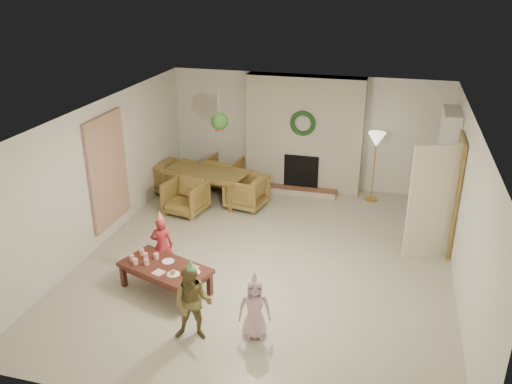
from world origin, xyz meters
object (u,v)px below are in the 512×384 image
(dining_table, at_px, (205,185))
(dining_chair_near, at_px, (186,197))
(dining_chair_left, at_px, (175,178))
(child_plaid, at_px, (193,303))
(dining_chair_right, at_px, (246,192))
(child_red, at_px, (162,245))
(child_pink, at_px, (254,308))
(dining_chair_far, at_px, (223,172))
(coffee_table_top, at_px, (165,268))

(dining_table, xyz_separation_m, dining_chair_near, (-0.14, -0.76, 0.03))
(dining_chair_left, xyz_separation_m, child_plaid, (2.19, -4.52, 0.20))
(dining_table, xyz_separation_m, dining_chair_left, (-0.76, 0.14, 0.03))
(dining_chair_right, height_order, child_plaid, child_plaid)
(dining_table, distance_m, dining_chair_right, 0.97)
(child_red, relative_size, child_pink, 1.10)
(dining_chair_left, relative_size, child_red, 0.78)
(dining_table, distance_m, child_pink, 4.68)
(dining_chair_near, distance_m, child_pink, 4.10)
(dining_chair_near, distance_m, child_red, 2.25)
(dining_chair_near, height_order, dining_chair_far, same)
(child_plaid, bearing_deg, coffee_table_top, 121.04)
(dining_chair_near, relative_size, child_red, 0.78)
(dining_table, height_order, coffee_table_top, dining_table)
(dining_chair_far, relative_size, child_pink, 0.85)
(dining_table, height_order, child_pink, child_pink)
(dining_table, distance_m, dining_chair_near, 0.77)
(dining_chair_right, distance_m, child_pink, 4.14)
(dining_chair_near, height_order, child_red, child_red)
(dining_chair_right, bearing_deg, dining_chair_far, -128.66)
(dining_chair_left, bearing_deg, child_pink, -134.63)
(child_red, bearing_deg, dining_chair_right, -122.26)
(dining_table, height_order, dining_chair_near, dining_chair_near)
(dining_chair_far, distance_m, coffee_table_top, 4.22)
(child_pink, bearing_deg, dining_table, 100.47)
(coffee_table_top, bearing_deg, dining_chair_left, 129.88)
(dining_chair_left, bearing_deg, dining_chair_far, -45.00)
(dining_table, xyz_separation_m, dining_chair_far, (0.14, 0.76, 0.03))
(dining_chair_left, height_order, coffee_table_top, dining_chair_left)
(child_plaid, bearing_deg, child_red, 117.31)
(child_red, height_order, child_pink, child_red)
(child_plaid, bearing_deg, dining_chair_far, 94.20)
(dining_table, distance_m, child_red, 2.98)
(dining_chair_right, bearing_deg, child_plaid, 17.23)
(dining_chair_left, height_order, child_plaid, child_plaid)
(coffee_table_top, bearing_deg, child_pink, -4.85)
(dining_chair_left, distance_m, child_pink, 5.20)
(dining_chair_near, distance_m, dining_chair_far, 1.55)
(child_pink, bearing_deg, dining_chair_near, 107.25)
(dining_chair_right, distance_m, coffee_table_top, 3.27)
(coffee_table_top, distance_m, child_plaid, 1.26)
(coffee_table_top, height_order, child_pink, child_pink)
(dining_table, relative_size, coffee_table_top, 1.28)
(dining_chair_right, relative_size, coffee_table_top, 0.55)
(dining_chair_near, bearing_deg, dining_table, 90.00)
(dining_table, bearing_deg, child_plaid, -61.20)
(dining_table, height_order, dining_chair_left, dining_chair_left)
(dining_table, distance_m, coffee_table_top, 3.49)
(coffee_table_top, bearing_deg, dining_chair_far, 115.25)
(dining_table, xyz_separation_m, dining_chair_right, (0.95, -0.18, 0.03))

